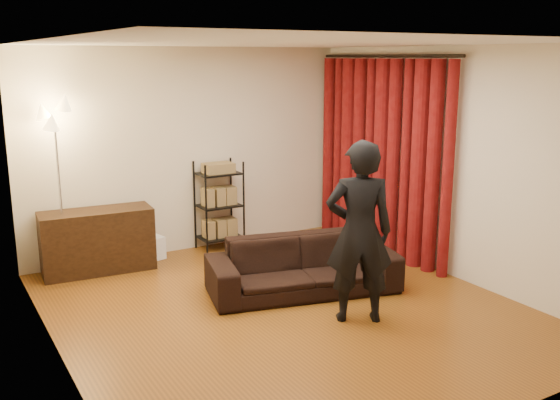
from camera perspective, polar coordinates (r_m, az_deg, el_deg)
floor at (r=6.60m, az=0.58°, el=-9.96°), size 5.00×5.00×0.00m
ceiling at (r=6.08m, az=0.64°, el=14.18°), size 5.00×5.00×0.00m
wall_back at (r=8.41m, az=-8.23°, el=4.49°), size 5.00×0.00×5.00m
wall_front at (r=4.32m, az=18.00°, el=-4.12°), size 5.00×0.00×5.00m
wall_left at (r=5.42m, az=-20.23°, el=-0.87°), size 0.00×5.00×5.00m
wall_right at (r=7.59m, az=15.35°, el=3.25°), size 0.00×5.00×5.00m
curtain_rod at (r=8.25m, az=9.67°, el=12.86°), size 0.04×2.65×0.04m
curtain at (r=8.34m, az=9.22°, el=3.86°), size 0.22×2.65×2.55m
sofa at (r=6.96m, az=2.14°, el=-6.03°), size 2.23×1.29×0.61m
person at (r=6.11m, az=7.26°, el=-2.94°), size 0.79×0.70×1.81m
media_cabinet at (r=7.91m, az=-16.35°, el=-3.61°), size 1.35×0.60×0.77m
storage_boxes at (r=8.27m, az=-11.94°, el=-4.33°), size 0.43×0.38×0.30m
wire_shelf at (r=8.47m, az=-5.58°, el=-0.51°), size 0.55×0.39×1.21m
floor_lamp at (r=7.69m, az=-19.48°, el=0.71°), size 0.39×0.39×2.07m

